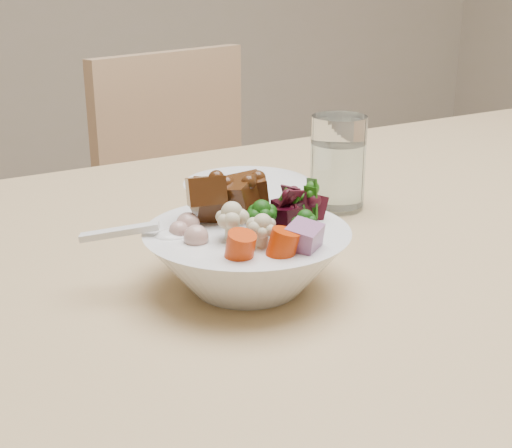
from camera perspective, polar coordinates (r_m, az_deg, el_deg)
name	(u,v)px	position (r m, az deg, el deg)	size (l,w,h in m)	color
dining_table	(485,264)	(1.04, 17.85, -3.09)	(1.82, 1.17, 0.80)	tan
chair_far	(210,236)	(1.65, -3.73, -0.99)	(0.56, 0.56, 0.94)	tan
food_bowl	(248,254)	(0.71, -0.64, -2.39)	(0.21, 0.21, 0.11)	white
soup_spoon	(160,235)	(0.69, -7.71, -0.90)	(0.11, 0.06, 0.02)	white
water_glass	(338,167)	(0.95, 6.55, 4.58)	(0.07, 0.07, 0.12)	white
side_bowl	(248,203)	(0.89, -0.68, 1.69)	(0.16, 0.16, 0.05)	white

